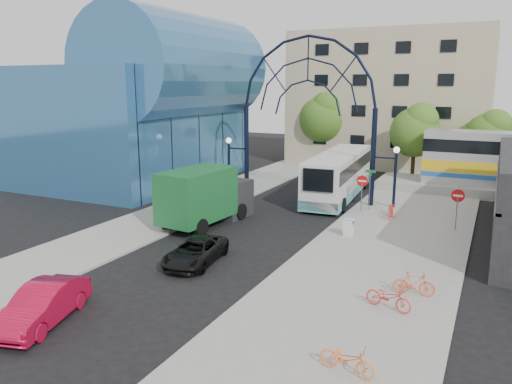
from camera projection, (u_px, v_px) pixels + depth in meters
The scene contains 22 objects.
ground at pixel (210, 256), 25.69m from camera, with size 120.00×120.00×0.00m, color black.
sidewalk_east at pixel (383, 254), 25.78m from camera, with size 8.00×56.00×0.12m, color gray.
plaza_west at pixel (173, 214), 33.73m from camera, with size 5.00×50.00×0.12m, color gray.
gateway_arch at pixel (308, 85), 36.17m from camera, with size 13.64×0.44×12.10m.
stop_sign at pixel (362, 184), 33.76m from camera, with size 0.80×0.07×2.50m.
do_not_enter_sign at pixel (458, 200), 29.36m from camera, with size 0.76×0.07×2.48m.
street_name_sign at pixel (370, 181), 34.09m from camera, with size 0.70×0.70×2.80m.
sandwich_board at pixel (349, 226), 28.40m from camera, with size 0.55×0.61×0.99m.
transit_hall at pixel (148, 106), 43.98m from camera, with size 16.50×18.00×14.50m.
apartment_block at pixel (391, 99), 54.08m from camera, with size 20.00×12.10×14.00m.
tree_north_a at pixel (416, 130), 44.88m from camera, with size 4.48×4.48×7.00m.
tree_north_b at pixel (324, 116), 52.52m from camera, with size 5.12×5.12×8.00m.
tree_north_c at pixel (490, 134), 44.15m from camera, with size 4.16×4.16×6.50m.
city_bus at pixel (339, 174), 38.49m from camera, with size 3.70×12.70×3.44m.
green_truck at pixel (206, 196), 31.06m from camera, with size 3.25×7.34×3.61m.
black_suv at pixel (196, 252), 24.46m from camera, with size 2.02×4.39×1.22m, color black.
red_sedan at pixel (43, 305), 18.30m from camera, with size 1.55×4.44×1.46m, color #B10A2C.
bike_near_a at pixel (391, 209), 33.06m from camera, with size 0.57×1.64×0.86m, color #E5442D.
bike_near_b at pixel (391, 212), 32.23m from camera, with size 0.41×1.47×0.88m, color red.
bike_far_a at pixel (388, 297), 19.24m from camera, with size 0.65×1.87×0.98m, color red.
bike_far_b at pixel (414, 284), 20.50m from camera, with size 0.48×1.70×1.02m, color #DC572C.
bike_far_c at pixel (347, 359), 14.96m from camera, with size 0.63×1.79×0.94m, color orange.
Camera 1 is at (12.79, -20.91, 8.69)m, focal length 35.00 mm.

